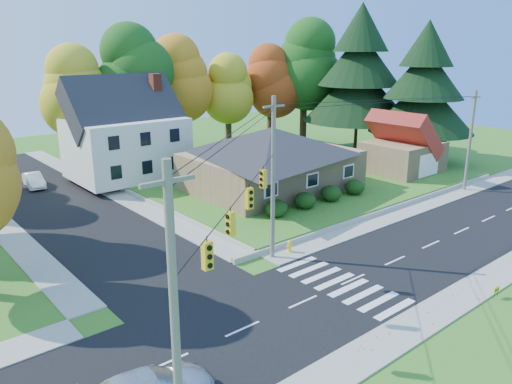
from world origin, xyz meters
TOP-DOWN VIEW (x-y plane):
  - ground at (0.00, 0.00)m, footprint 120.00×120.00m
  - road_main at (0.00, 0.00)m, footprint 90.00×8.00m
  - road_cross at (-8.00, 26.00)m, footprint 8.00×44.00m
  - sidewalk_north at (0.00, 5.00)m, footprint 90.00×2.00m
  - sidewalk_south at (0.00, -5.00)m, footprint 90.00×2.00m
  - lawn at (13.00, 21.00)m, footprint 30.00×30.00m
  - ranch_house at (8.00, 16.00)m, footprint 14.60×10.60m
  - colonial_house at (0.04, 28.00)m, footprint 10.40×8.40m
  - garage at (22.00, 11.99)m, footprint 7.30×6.30m
  - hedge_row at (7.50, 9.80)m, footprint 10.70×1.70m
  - traffic_infrastructure at (-0.15, 1.35)m, footprint 38.10×10.66m
  - tree_lot_0 at (-2.00, 34.00)m, footprint 6.72×6.72m
  - tree_lot_1 at (4.00, 33.00)m, footprint 7.84×7.84m
  - tree_lot_2 at (10.00, 34.00)m, footprint 7.28×7.28m
  - tree_lot_3 at (16.00, 33.00)m, footprint 6.16×6.16m
  - tree_lot_4 at (22.00, 32.00)m, footprint 6.72×6.72m
  - tree_lot_5 at (26.00, 30.00)m, footprint 8.40×8.40m
  - conifer_east_a at (27.00, 22.00)m, footprint 12.80×12.80m
  - conifer_east_b at (28.00, 14.00)m, footprint 11.20×11.20m
  - white_car at (-7.83, 31.44)m, footprint 1.74×4.09m
  - fire_hydrant at (-0.15, 5.06)m, footprint 0.50×0.39m
  - yard_sign at (4.08, -6.18)m, footprint 0.52×0.06m

SIDE VIEW (x-z plane):
  - ground at x=0.00m, z-range 0.00..0.00m
  - road_main at x=0.00m, z-range 0.00..0.02m
  - road_cross at x=-8.00m, z-range 0.00..0.02m
  - sidewalk_north at x=0.00m, z-range 0.00..0.08m
  - sidewalk_south at x=0.00m, z-range 0.00..0.08m
  - lawn at x=13.00m, z-range 0.00..0.50m
  - fire_hydrant at x=-0.15m, z-range -0.02..0.85m
  - yard_sign at x=4.08m, z-range 0.14..0.79m
  - white_car at x=-7.83m, z-range 0.02..1.33m
  - hedge_row at x=7.50m, z-range 0.50..1.77m
  - garage at x=22.00m, z-range 0.54..5.14m
  - ranch_house at x=8.00m, z-range 0.57..5.97m
  - colonial_house at x=0.04m, z-range -0.22..9.38m
  - traffic_infrastructure at x=-0.15m, z-range 0.15..10.15m
  - tree_lot_3 at x=16.00m, z-range 1.92..13.39m
  - conifer_east_b at x=28.00m, z-range 0.86..15.70m
  - tree_lot_0 at x=-2.00m, z-range 2.05..14.56m
  - tree_lot_4 at x=22.00m, z-range 2.05..14.56m
  - tree_lot_2 at x=10.00m, z-range 2.18..15.74m
  - conifer_east_a at x=27.00m, z-range 0.91..17.87m
  - tree_lot_1 at x=4.00m, z-range 2.31..16.91m
  - tree_lot_5 at x=26.00m, z-range 2.45..18.09m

